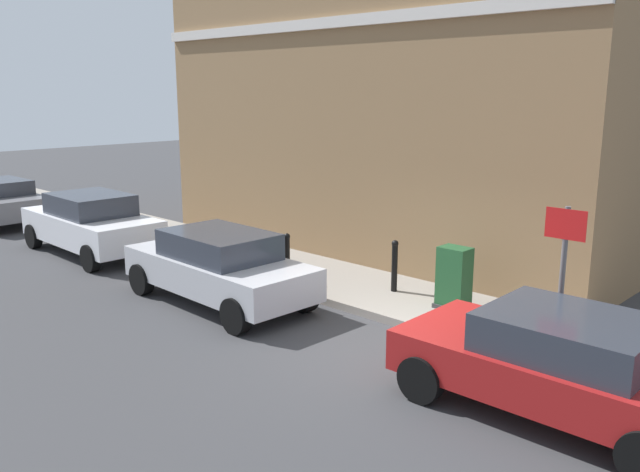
% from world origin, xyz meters
% --- Properties ---
extents(ground, '(80.00, 80.00, 0.00)m').
position_xyz_m(ground, '(0.00, 0.00, 0.00)').
color(ground, '#38383A').
extents(sidewalk, '(2.32, 30.00, 0.15)m').
position_xyz_m(sidewalk, '(2.04, 6.00, 0.07)').
color(sidewalk, gray).
rests_on(sidewalk, ground).
extents(corner_building, '(7.35, 12.14, 8.45)m').
position_xyz_m(corner_building, '(6.82, 4.07, 4.23)').
color(corner_building, olive).
rests_on(corner_building, ground).
extents(car_red, '(1.99, 3.95, 1.36)m').
position_xyz_m(car_red, '(-0.24, -2.99, 0.72)').
color(car_red, maroon).
rests_on(car_red, ground).
extents(car_silver, '(1.90, 4.24, 1.42)m').
position_xyz_m(car_silver, '(-0.41, 3.68, 0.75)').
color(car_silver, '#B7B7BC').
rests_on(car_silver, ground).
extents(car_white, '(1.97, 4.37, 1.53)m').
position_xyz_m(car_white, '(-0.20, 9.17, 0.79)').
color(car_white, silver).
rests_on(car_white, ground).
extents(utility_cabinet, '(0.46, 0.61, 1.15)m').
position_xyz_m(utility_cabinet, '(2.06, -0.02, 0.68)').
color(utility_cabinet, '#1E4C28').
rests_on(utility_cabinet, sidewalk).
extents(bollard_near_cabinet, '(0.14, 0.14, 1.04)m').
position_xyz_m(bollard_near_cabinet, '(2.16, 1.41, 0.70)').
color(bollard_near_cabinet, black).
rests_on(bollard_near_cabinet, sidewalk).
extents(bollard_far_kerb, '(0.14, 0.14, 1.04)m').
position_xyz_m(bollard_far_kerb, '(1.13, 3.40, 0.70)').
color(bollard_far_kerb, black).
rests_on(bollard_far_kerb, sidewalk).
extents(street_sign, '(0.08, 0.60, 2.30)m').
position_xyz_m(street_sign, '(1.14, -2.38, 1.66)').
color(street_sign, '#59595B').
rests_on(street_sign, sidewalk).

